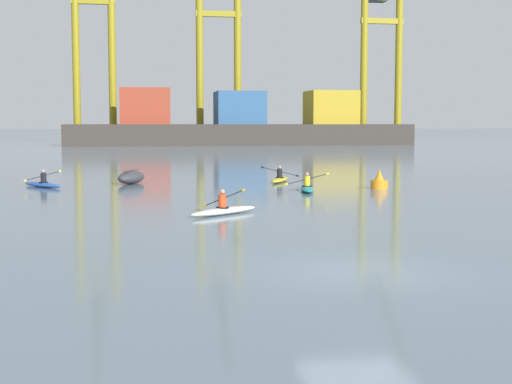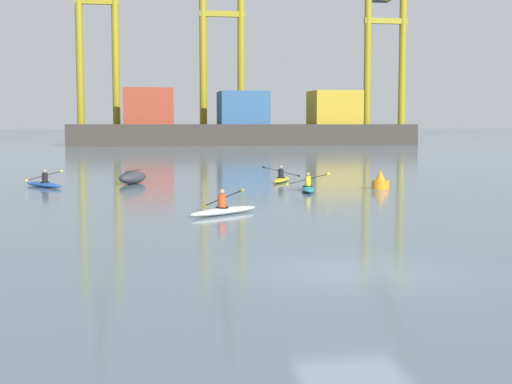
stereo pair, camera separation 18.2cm
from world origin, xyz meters
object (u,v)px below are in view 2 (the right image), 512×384
gantry_crane_west_mid (97,30)px  kayak_blue (44,184)px  kayak_yellow (281,179)px  kayak_white (224,210)px  kayak_teal (308,188)px  capsized_dinghy (133,177)px  container_barge (243,126)px  gantry_crane_east_mid (222,39)px  gantry_crane_east (387,42)px  channel_buoy (380,182)px

gantry_crane_west_mid → kayak_blue: gantry_crane_west_mid is taller
kayak_yellow → kayak_white: bearing=-108.6°
kayak_blue → kayak_teal: bearing=-18.7°
gantry_crane_west_mid → capsized_dinghy: bearing=-85.8°
gantry_crane_west_mid → kayak_teal: 90.12m
container_barge → kayak_blue: (-20.72, -73.95, -2.76)m
container_barge → gantry_crane_east_mid: (-2.13, 8.32, 14.05)m
gantry_crane_east_mid → gantry_crane_east: (27.33, -1.08, -0.22)m
kayak_white → kayak_yellow: (4.97, 14.74, 0.00)m
kayak_teal → kayak_blue: bearing=161.3°
gantry_crane_east_mid → kayak_teal: (-5.34, -86.75, -16.81)m
channel_buoy → kayak_yellow: channel_buoy is taller
gantry_crane_west_mid → capsized_dinghy: size_ratio=13.12×
capsized_dinghy → kayak_white: bearing=-76.9°
capsized_dinghy → kayak_white: (3.46, -14.86, -0.18)m
container_barge → kayak_blue: bearing=-105.6°
capsized_dinghy → kayak_blue: kayak_blue is taller
kayak_teal → channel_buoy: bearing=10.4°
kayak_teal → capsized_dinghy: bearing=145.0°
kayak_white → kayak_teal: bearing=59.5°
kayak_blue → kayak_yellow: bearing=6.4°
kayak_blue → channel_buoy: bearing=-12.3°
container_barge → kayak_yellow: bearing=-96.0°
channel_buoy → kayak_blue: (-17.24, 3.74, -0.19)m
channel_buoy → kayak_yellow: (-4.20, 5.20, -0.19)m
container_barge → capsized_dinghy: bearing=-102.5°
capsized_dinghy → kayak_white: kayak_white is taller
container_barge → kayak_white: (-12.65, -87.23, -2.76)m
gantry_crane_west_mid → kayak_blue: 84.57m
channel_buoy → kayak_white: kayak_white is taller
kayak_yellow → kayak_teal: bearing=-87.9°
container_barge → kayak_white: 88.19m
kayak_blue → kayak_yellow: size_ratio=0.91×
gantry_crane_west_mid → kayak_teal: (14.61, -87.10, -17.93)m
gantry_crane_east_mid → kayak_teal: bearing=-93.5°
kayak_blue → kayak_white: bearing=-58.7°
container_barge → gantry_crane_east: bearing=16.0°
channel_buoy → gantry_crane_east: bearing=71.3°
gantry_crane_west_mid → gantry_crane_east_mid: bearing=-1.0°
container_barge → kayak_yellow: size_ratio=15.57×
gantry_crane_east → capsized_dinghy: (-41.32, -79.62, -16.42)m
gantry_crane_west_mid → gantry_crane_east_mid: 19.98m
gantry_crane_west_mid → gantry_crane_east_mid: (19.95, -0.35, -1.12)m
kayak_yellow → kayak_teal: 5.94m
gantry_crane_west_mid → kayak_blue: bearing=-89.1°
container_barge → gantry_crane_east_mid: size_ratio=1.54×
gantry_crane_east_mid → gantry_crane_east: size_ratio=0.98×
kayak_teal → gantry_crane_east_mid: bearing=86.5°
gantry_crane_east_mid → capsized_dinghy: (-13.98, -80.69, -16.64)m
gantry_crane_east_mid → gantry_crane_east: 27.35m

